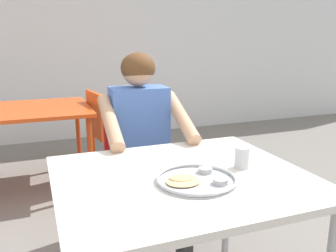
{
  "coord_description": "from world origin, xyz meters",
  "views": [
    {
      "loc": [
        -0.46,
        -1.3,
        1.3
      ],
      "look_at": [
        0.12,
        0.23,
        0.9
      ],
      "focal_mm": 37.98,
      "sensor_mm": 36.0,
      "label": 1
    }
  ],
  "objects_px": {
    "drinking_cup": "(242,157)",
    "chair_red_right": "(107,127)",
    "chair_foreground": "(135,163)",
    "thali_tray": "(196,179)",
    "table_foreground": "(182,192)",
    "table_background_red": "(33,116)",
    "diner_foreground": "(143,137)"
  },
  "relations": [
    {
      "from": "diner_foreground",
      "to": "table_background_red",
      "type": "bearing_deg",
      "value": 115.0
    },
    {
      "from": "diner_foreground",
      "to": "table_background_red",
      "type": "relative_size",
      "value": 1.28
    },
    {
      "from": "drinking_cup",
      "to": "chair_foreground",
      "type": "relative_size",
      "value": 0.11
    },
    {
      "from": "thali_tray",
      "to": "table_background_red",
      "type": "height_order",
      "value": "thali_tray"
    },
    {
      "from": "table_foreground",
      "to": "chair_foreground",
      "type": "relative_size",
      "value": 1.21
    },
    {
      "from": "chair_foreground",
      "to": "table_background_red",
      "type": "relative_size",
      "value": 0.9
    },
    {
      "from": "table_foreground",
      "to": "thali_tray",
      "type": "xyz_separation_m",
      "value": [
        0.02,
        -0.09,
        0.09
      ]
    },
    {
      "from": "diner_foreground",
      "to": "drinking_cup",
      "type": "bearing_deg",
      "value": -70.45
    },
    {
      "from": "chair_red_right",
      "to": "thali_tray",
      "type": "bearing_deg",
      "value": -91.19
    },
    {
      "from": "chair_foreground",
      "to": "chair_red_right",
      "type": "bearing_deg",
      "value": 88.8
    },
    {
      "from": "table_background_red",
      "to": "chair_red_right",
      "type": "xyz_separation_m",
      "value": [
        0.63,
        -0.03,
        -0.15
      ]
    },
    {
      "from": "chair_foreground",
      "to": "table_background_red",
      "type": "xyz_separation_m",
      "value": [
        -0.61,
        1.07,
        0.14
      ]
    },
    {
      "from": "table_foreground",
      "to": "diner_foreground",
      "type": "height_order",
      "value": "diner_foreground"
    },
    {
      "from": "diner_foreground",
      "to": "thali_tray",
      "type": "bearing_deg",
      "value": -90.98
    },
    {
      "from": "table_foreground",
      "to": "chair_red_right",
      "type": "bearing_deg",
      "value": 88.08
    },
    {
      "from": "diner_foreground",
      "to": "chair_red_right",
      "type": "relative_size",
      "value": 1.47
    },
    {
      "from": "thali_tray",
      "to": "diner_foreground",
      "type": "bearing_deg",
      "value": 89.02
    },
    {
      "from": "drinking_cup",
      "to": "chair_red_right",
      "type": "bearing_deg",
      "value": 96.26
    },
    {
      "from": "chair_foreground",
      "to": "diner_foreground",
      "type": "xyz_separation_m",
      "value": [
        -0.01,
        -0.22,
        0.23
      ]
    },
    {
      "from": "table_foreground",
      "to": "table_background_red",
      "type": "xyz_separation_m",
      "value": [
        -0.57,
        1.96,
        -0.03
      ]
    },
    {
      "from": "diner_foreground",
      "to": "chair_foreground",
      "type": "bearing_deg",
      "value": 88.11
    },
    {
      "from": "thali_tray",
      "to": "chair_red_right",
      "type": "bearing_deg",
      "value": 88.81
    },
    {
      "from": "table_foreground",
      "to": "table_background_red",
      "type": "height_order",
      "value": "table_foreground"
    },
    {
      "from": "thali_tray",
      "to": "drinking_cup",
      "type": "relative_size",
      "value": 3.43
    },
    {
      "from": "table_foreground",
      "to": "chair_red_right",
      "type": "relative_size",
      "value": 1.24
    },
    {
      "from": "table_foreground",
      "to": "chair_red_right",
      "type": "height_order",
      "value": "chair_red_right"
    },
    {
      "from": "table_foreground",
      "to": "table_background_red",
      "type": "distance_m",
      "value": 2.04
    },
    {
      "from": "thali_tray",
      "to": "chair_foreground",
      "type": "xyz_separation_m",
      "value": [
        0.02,
        0.97,
        -0.26
      ]
    },
    {
      "from": "table_foreground",
      "to": "diner_foreground",
      "type": "distance_m",
      "value": 0.67
    },
    {
      "from": "thali_tray",
      "to": "chair_foreground",
      "type": "distance_m",
      "value": 1.01
    },
    {
      "from": "table_foreground",
      "to": "diner_foreground",
      "type": "xyz_separation_m",
      "value": [
        0.04,
        0.67,
        0.06
      ]
    },
    {
      "from": "drinking_cup",
      "to": "chair_red_right",
      "type": "height_order",
      "value": "drinking_cup"
    }
  ]
}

